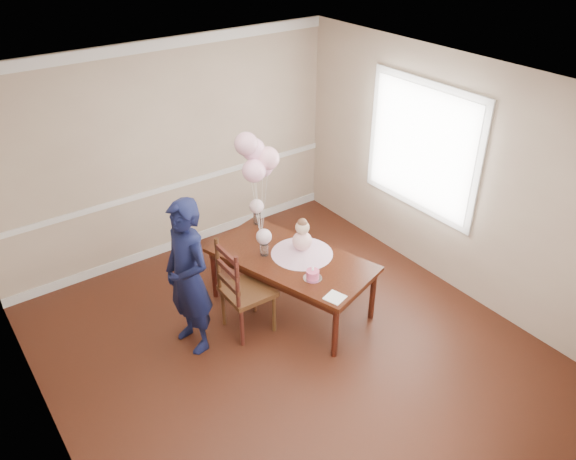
{
  "coord_description": "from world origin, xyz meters",
  "views": [
    {
      "loc": [
        -2.55,
        -3.48,
        4.07
      ],
      "look_at": [
        0.38,
        0.58,
        1.05
      ],
      "focal_mm": 35.0,
      "sensor_mm": 36.0,
      "label": 1
    }
  ],
  "objects": [
    {
      "name": "chair_leg_fr",
      "position": [
        0.05,
        0.37,
        0.24
      ],
      "size": [
        0.04,
        0.04,
        0.47
      ],
      "primitive_type": "cylinder",
      "rotation": [
        0.0,
        0.0,
        -0.02
      ],
      "color": "#3A210F",
      "rests_on": "floor"
    },
    {
      "name": "chair_slat_top",
      "position": [
        -0.37,
        0.58,
        1.03
      ],
      "size": [
        0.04,
        0.44,
        0.05
      ],
      "primitive_type": "cube",
      "rotation": [
        0.0,
        0.0,
        -0.02
      ],
      "color": "#3E1611",
      "rests_on": "dining_chair_seat"
    },
    {
      "name": "wall_back",
      "position": [
        0.0,
        2.5,
        1.35
      ],
      "size": [
        4.5,
        0.02,
        2.7
      ],
      "primitive_type": "cube",
      "color": "tan",
      "rests_on": "floor"
    },
    {
      "name": "woman",
      "position": [
        -0.74,
        0.71,
        0.84
      ],
      "size": [
        0.49,
        0.66,
        1.68
      ],
      "primitive_type": "imported",
      "rotation": [
        0.0,
        0.0,
        -1.44
      ],
      "color": "#0E1233",
      "rests_on": "floor"
    },
    {
      "name": "balloon_a",
      "position": [
        0.29,
        1.07,
        1.57
      ],
      "size": [
        0.25,
        0.25,
        0.25
      ],
      "primitive_type": "sphere",
      "color": "#FFB4D4",
      "rests_on": "balloon_ribbon_a"
    },
    {
      "name": "cake_flower_a",
      "position": [
        0.39,
        0.16,
        0.78
      ],
      "size": [
        0.03,
        0.03,
        0.03
      ],
      "primitive_type": "sphere",
      "color": "silver",
      "rests_on": "birthday_cake"
    },
    {
      "name": "wall_front",
      "position": [
        0.0,
        -2.5,
        1.35
      ],
      "size": [
        4.5,
        0.02,
        2.7
      ],
      "primitive_type": "cube",
      "color": "tan",
      "rests_on": "floor"
    },
    {
      "name": "table_leg_fr",
      "position": [
        1.04,
        -0.08,
        0.31
      ],
      "size": [
        0.08,
        0.08,
        0.63
      ],
      "primitive_type": "cylinder",
      "rotation": [
        0.0,
        0.0,
        0.3
      ],
      "color": "black",
      "rests_on": "floor"
    },
    {
      "name": "baby_head",
      "position": [
        0.58,
        0.6,
        1.0
      ],
      "size": [
        0.15,
        0.15,
        0.15
      ],
      "primitive_type": "sphere",
      "color": "#D2B090",
      "rests_on": "baby_torso"
    },
    {
      "name": "balloon_ribbon_c",
      "position": [
        0.37,
        1.14,
        1.15
      ],
      "size": [
        0.01,
        0.09,
        0.93
      ],
      "primitive_type": "cylinder",
      "rotation": [
        -0.09,
        0.02,
        0.3
      ],
      "color": "white",
      "rests_on": "balloon_weight"
    },
    {
      "name": "baby_hair",
      "position": [
        0.58,
        0.6,
        1.06
      ],
      "size": [
        0.11,
        0.11,
        0.11
      ],
      "primitive_type": "sphere",
      "color": "brown",
      "rests_on": "baby_head"
    },
    {
      "name": "table_leg_br",
      "position": [
        0.55,
        1.5,
        0.31
      ],
      "size": [
        0.08,
        0.08,
        0.63
      ],
      "primitive_type": "cylinder",
      "rotation": [
        0.0,
        0.0,
        0.3
      ],
      "color": "black",
      "rests_on": "floor"
    },
    {
      "name": "balloon_ribbon_e",
      "position": [
        0.43,
        1.15,
        1.04
      ],
      "size": [
        0.1,
        0.1,
        0.7
      ],
      "primitive_type": "cylinder",
      "rotation": [
        -0.09,
        0.17,
        0.3
      ],
      "color": "white",
      "rests_on": "balloon_weight"
    },
    {
      "name": "chair_leg_bl",
      "position": [
        -0.34,
        0.78,
        0.24
      ],
      "size": [
        0.04,
        0.04,
        0.47
      ],
      "primitive_type": "cylinder",
      "rotation": [
        0.0,
        0.0,
        -0.02
      ],
      "color": "#3A200F",
      "rests_on": "floor"
    },
    {
      "name": "balloon_d",
      "position": [
        0.28,
        1.18,
        1.84
      ],
      "size": [
        0.25,
        0.25,
        0.25
      ],
      "primitive_type": "sphere",
      "color": "#E09FB7",
      "rests_on": "balloon_ribbon_d"
    },
    {
      "name": "chair_leg_br",
      "position": [
        0.06,
        0.77,
        0.24
      ],
      "size": [
        0.04,
        0.04,
        0.47
      ],
      "primitive_type": "cylinder",
      "rotation": [
        0.0,
        0.0,
        -0.02
      ],
      "color": "#34190E",
      "rests_on": "floor"
    },
    {
      "name": "roses_far",
      "position": [
        0.54,
        1.43,
        0.91
      ],
      "size": [
        0.17,
        0.17,
        0.17
      ],
      "primitive_type": "sphere",
      "color": "#FFD5DF",
      "rests_on": "rose_vase_far"
    },
    {
      "name": "cake_flower_b",
      "position": [
        0.41,
        0.19,
        0.78
      ],
      "size": [
        0.03,
        0.03,
        0.03
      ],
      "primitive_type": "sphere",
      "color": "white",
      "rests_on": "birthday_cake"
    },
    {
      "name": "balloon_ribbon_b",
      "position": [
        0.43,
        1.09,
        1.1
      ],
      "size": [
        0.1,
        0.02,
        0.84
      ],
      "primitive_type": "cylinder",
      "rotation": [
        0.05,
        0.1,
        0.3
      ],
      "color": "silver",
      "rests_on": "balloon_weight"
    },
    {
      "name": "table_leg_fl",
      "position": [
        0.33,
        -0.3,
        0.31
      ],
      "size": [
        0.08,
        0.08,
        0.63
      ],
      "primitive_type": "cylinder",
      "rotation": [
        0.0,
        0.0,
        0.3
      ],
      "color": "black",
      "rests_on": "floor"
    },
    {
      "name": "dining_table_top",
      "position": [
        0.44,
        0.6,
        0.65
      ],
      "size": [
        1.39,
        1.98,
        0.04
      ],
      "primitive_type": "cube",
      "rotation": [
        0.0,
        0.0,
        0.3
      ],
      "color": "black",
      "rests_on": "table_leg_fl"
    },
    {
      "name": "floor",
      "position": [
        0.0,
        0.0,
        0.0
      ],
      "size": [
        4.5,
        5.0,
        0.0
      ],
      "primitive_type": "cube",
      "color": "black",
      "rests_on": "ground"
    },
    {
      "name": "ceiling",
      "position": [
        0.0,
        0.0,
        2.7
      ],
      "size": [
        4.5,
        5.0,
        0.02
      ],
      "primitive_type": "cube",
      "color": "white",
      "rests_on": "wall_back"
    },
    {
      "name": "cake_platter",
      "position": [
        0.39,
        0.16,
        0.68
      ],
      "size": [
        0.25,
        0.25,
        0.01
      ],
      "primitive_type": "cylinder",
      "rotation": [
        0.0,
        0.0,
        0.3
      ],
      "color": "#B7B7BB",
      "rests_on": "dining_table_top"
    },
    {
      "name": "balloon_ribbon_d",
      "position": [
        0.33,
        1.14,
        1.19
      ],
      "size": [
        0.1,
        0.07,
        1.02
      ],
      "primitive_type": "cylinder",
      "rotation": [
        -0.09,
        -0.07,
        0.3
      ],
      "color": "white",
      "rests_on": "balloon_weight"
    },
    {
      "name": "birthday_cake",
      "position": [
        0.39,
        0.16,
        0.72
      ],
      "size": [
        0.17,
        0.17,
        0.09
      ],
      "primitive_type": "cylinder",
      "rotation": [
        0.0,
        0.0,
        0.3
      ],
      "color": "#DC4574",
      "rests_on": "cake_platter"
    },
    {
      "name": "napkin",
      "position": [
        0.37,
        -0.22,
        0.68
      ],
      "size": [
        0.22,
        0.22,
        0.01
      ],
      "primitive_type": "cube",
      "rotation": [
        0.0,
        0.0,
        0.3
      ],
      "color": "white",
      "rests_on": "dining_table_top"
    },
    {
      "name": "chair_slat_mid",
      "position": [
        -0.37,
        0.58,
        0.86
      ],
      "size": [
        0.04,
        0.44,
        0.05
      ],
      "primitive_type": "cube",
      "rotation": [
        0.0,
        0.0,
        -0.02
      ],
      "color": "#3E1711",
      "rests_on": "dining_chair_seat"
    },
    {
      "name": "roses_near",
      "position": [
        0.23,
        0.82,
        0.91
      ],
      "size": [
        0.17,
        0.17,
        0.17
      ],
      "primitive_type": "sphere",
      "color": "beige",
      "rests_on": "rose_vase_near"
    },
    {
      "name": "table_leg_bl",
      "position": [
        -0.17,
        1.27,
        0.31
      ],
      "size": [
        0.08,
        0.08,
        0.63
      ],
      "primitive_type": "cylinder",
      "rotation": [
        0.0,
        0.0,
        0.3
      ],
      "color": "black",
      "rests_on": "floor"
    },
    {
      "name": "window_blinds",
      "position": [
        2.21,
        0.5,
        1.55
      ],
      "size": [
        0.01,
        1.5,
        1.4
      ],
      "primitive_type": "cube",
      "color": "white",
      "rests_on": "wall_right"
    },
    {
      "name": "baby_torso",
      "position": [
        0.58,
        0.6,
        0.83
      ],
      "size": [
        0.22,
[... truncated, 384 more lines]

